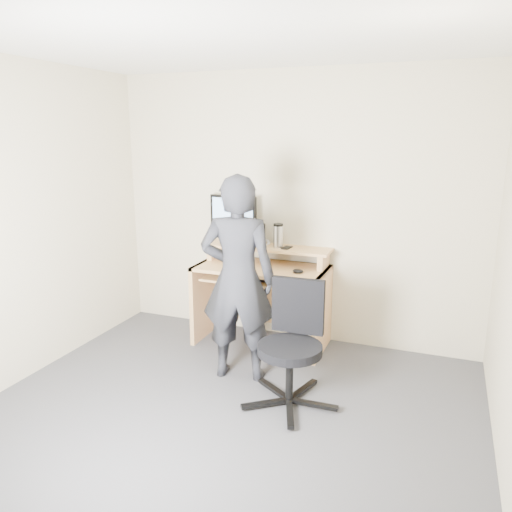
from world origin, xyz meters
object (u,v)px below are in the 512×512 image
Objects in this scene: monitor at (233,215)px; person at (238,279)px; office_chair at (293,340)px; desk at (264,285)px.

monitor is 1.00m from person.
monitor reaches higher than office_chair.
person is (0.40, -0.84, -0.36)m from monitor.
office_chair is (0.92, -1.06, -0.70)m from monitor.
person reaches higher than desk.
desk is 1.14m from office_chair.
person is at bearing -85.90° from desk.
desk is at bearing -96.50° from person.
desk is at bearing 119.18° from office_chair.
person is (0.05, -0.76, 0.28)m from desk.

